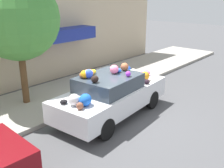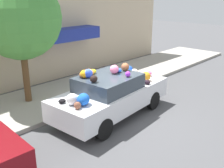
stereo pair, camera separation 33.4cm
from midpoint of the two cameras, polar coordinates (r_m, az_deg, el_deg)
name	(u,v)px [view 1 (the left image)]	position (r m, az deg, el deg)	size (l,w,h in m)	color
ground_plane	(113,115)	(9.05, -0.81, -6.88)	(60.00, 60.00, 0.00)	#4C4C4F
sidewalk_curb	(63,95)	(10.86, -11.50, -2.31)	(24.00, 3.20, 0.15)	#9E998E
building_facade	(28,25)	(12.11, -18.62, 11.98)	(18.00, 1.20, 5.40)	#C6B293
street_tree	(17,18)	(9.63, -20.91, 13.20)	(2.87, 2.87, 4.47)	brown
fire_hydrant	(110,79)	(11.25, -1.21, 1.10)	(0.20, 0.20, 0.70)	#B2B2B7
art_car	(111,94)	(8.74, -1.25, -2.19)	(4.51, 2.08, 1.75)	silver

